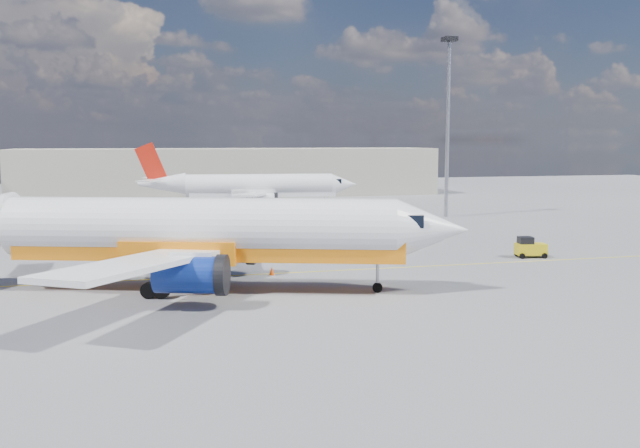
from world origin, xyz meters
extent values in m
plane|color=slate|center=(0.00, 0.00, 0.00)|extent=(240.00, 240.00, 0.00)
cube|color=yellow|center=(0.00, 3.00, 0.01)|extent=(70.00, 0.15, 0.01)
cube|color=#BBB4A1|center=(5.00, 75.00, 4.00)|extent=(70.00, 14.00, 8.00)
cylinder|color=white|center=(-6.86, -1.29, 3.99)|extent=(24.32, 11.30, 3.77)
cone|color=white|center=(6.80, -5.86, 3.99)|extent=(5.40, 4.98, 3.77)
cube|color=black|center=(5.33, -5.37, 4.60)|extent=(2.59, 3.01, 0.78)
cube|color=orange|center=(-6.34, -1.47, 2.72)|extent=(24.11, 10.67, 1.33)
cube|color=white|center=(-5.98, 6.59, 2.99)|extent=(4.58, 13.54, 0.89)
cube|color=white|center=(-10.90, -8.12, 2.99)|extent=(10.13, 13.12, 0.89)
cylinder|color=navy|center=(-4.76, 3.26, 1.94)|extent=(4.45, 3.26, 2.11)
cylinder|color=navy|center=(-7.92, -6.20, 1.94)|extent=(4.45, 3.26, 2.11)
cylinder|color=black|center=(-3.07, 2.70, 1.94)|extent=(1.26, 2.38, 2.33)
cylinder|color=black|center=(-6.24, -6.76, 1.94)|extent=(1.26, 2.38, 2.33)
cylinder|color=#9C9CA4|center=(3.65, -4.81, 1.39)|extent=(0.25, 0.25, 2.33)
cylinder|color=black|center=(3.65, -4.81, 0.31)|extent=(0.67, 0.45, 0.62)
cylinder|color=black|center=(-8.12, 1.93, 0.50)|extent=(1.08, 0.72, 1.00)
cylinder|color=black|center=(-9.81, -3.11, 0.50)|extent=(1.08, 0.72, 1.00)
cylinder|color=white|center=(5.80, 50.71, 3.26)|extent=(20.16, 5.28, 3.08)
cone|color=white|center=(17.51, 49.40, 3.26)|extent=(3.95, 3.47, 3.08)
cone|color=white|center=(-7.27, 52.17, 3.58)|extent=(6.63, 3.61, 2.93)
cube|color=black|center=(16.25, 49.54, 3.76)|extent=(1.76, 2.24, 0.63)
cube|color=white|center=(6.25, 50.66, 2.22)|extent=(20.10, 4.74, 1.09)
cube|color=white|center=(5.15, 57.16, 2.45)|extent=(4.32, 11.17, 0.73)
cube|color=white|center=(3.74, 44.55, 2.45)|extent=(6.51, 11.21, 0.73)
cylinder|color=white|center=(6.70, 54.71, 1.59)|extent=(3.43, 2.07, 1.72)
cylinder|color=white|center=(5.79, 46.60, 1.59)|extent=(3.43, 2.07, 1.72)
cylinder|color=black|center=(8.14, 54.55, 1.59)|extent=(0.66, 1.94, 1.90)
cylinder|color=black|center=(7.24, 46.44, 1.59)|extent=(0.66, 1.94, 1.90)
cube|color=red|center=(-8.62, 52.32, 6.35)|extent=(4.26, 0.74, 5.66)
cube|color=white|center=(-8.30, 55.20, 4.17)|extent=(2.87, 4.84, 0.16)
cube|color=white|center=(-8.94, 49.43, 4.17)|extent=(3.69, 4.95, 0.16)
cylinder|color=#9C9CA4|center=(14.81, 49.70, 1.13)|extent=(0.18, 0.18, 1.90)
cylinder|color=black|center=(14.81, 49.70, 0.25)|extent=(0.53, 0.27, 0.51)
cylinder|color=black|center=(4.24, 53.07, 0.41)|extent=(0.85, 0.43, 0.82)
cylinder|color=black|center=(3.75, 48.75, 0.41)|extent=(0.85, 0.43, 0.82)
cylinder|color=black|center=(19.27, 5.47, 0.23)|extent=(0.48, 0.27, 0.46)
cylinder|color=black|center=(19.01, 4.22, 0.23)|extent=(0.48, 0.27, 0.46)
cylinder|color=black|center=(21.05, 5.10, 0.23)|extent=(0.48, 0.27, 0.46)
cylinder|color=black|center=(20.79, 3.85, 0.23)|extent=(0.48, 0.27, 0.46)
cube|color=gold|center=(20.03, 4.66, 0.68)|extent=(2.58, 1.73, 0.91)
cube|color=black|center=(19.58, 4.75, 1.42)|extent=(1.30, 1.30, 0.55)
cube|color=white|center=(-1.70, 2.25, 0.02)|extent=(0.46, 0.46, 0.05)
cone|color=#F14B09|center=(-1.70, 2.25, 0.34)|extent=(0.39, 0.39, 0.60)
cylinder|color=#9C9CA4|center=(26.35, 34.73, 10.59)|extent=(0.47, 0.47, 21.17)
cube|color=black|center=(26.35, 34.73, 21.49)|extent=(1.59, 1.59, 0.53)
camera|label=1|loc=(-10.82, -46.10, 9.47)|focal=40.00mm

